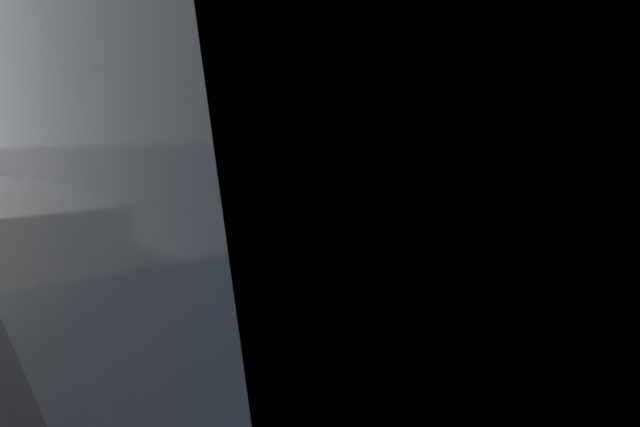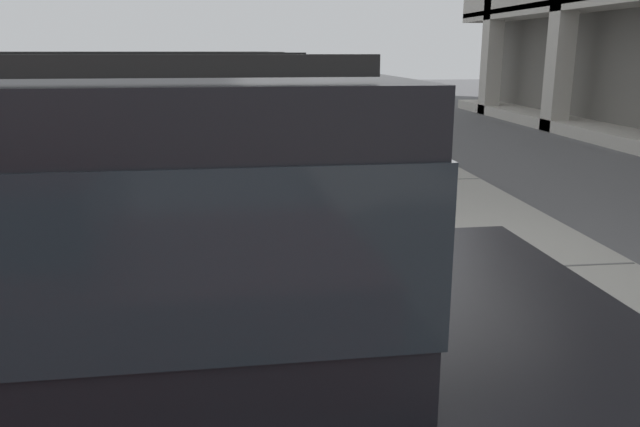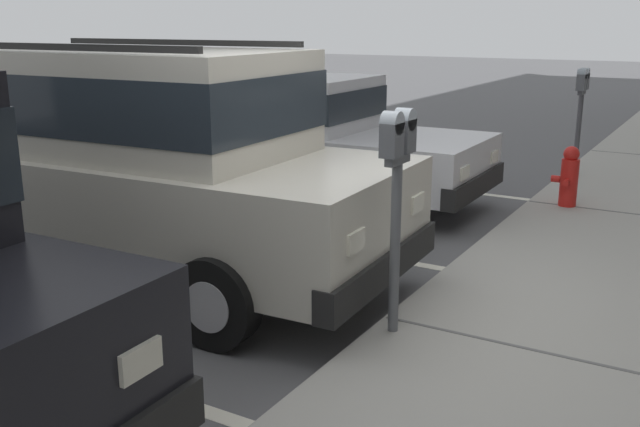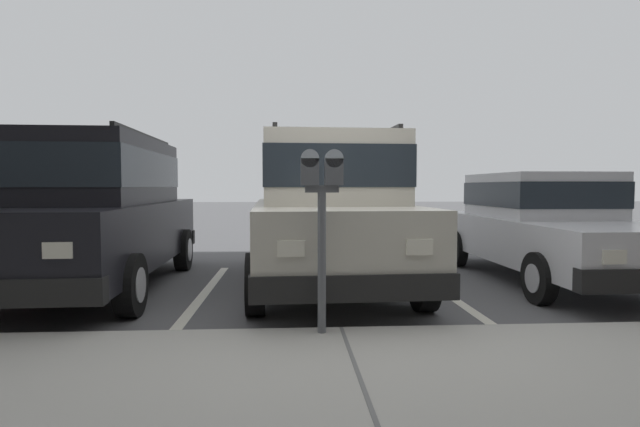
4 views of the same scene
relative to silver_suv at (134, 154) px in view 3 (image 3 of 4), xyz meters
name	(u,v)px [view 3 (image 3 of 4)]	position (x,y,z in m)	size (l,w,h in m)	color
ground_plane	(359,333)	(0.04, 2.22, -1.14)	(80.00, 80.00, 0.10)	#565659
sidewalk	(536,359)	(0.04, 3.52, -1.03)	(40.00, 2.20, 0.12)	#9E9B93
parking_stall_lines	(66,364)	(1.56, 0.82, -1.08)	(12.28, 4.80, 0.01)	silver
silver_suv	(134,154)	(0.00, 0.00, 0.00)	(2.16, 4.85, 2.03)	beige
red_sedan	(302,134)	(-3.19, -0.27, -0.27)	(1.86, 4.49, 1.54)	silver
parking_meter_near	(397,170)	(0.21, 2.57, 0.17)	(0.35, 0.12, 1.53)	#595B60
parking_meter_far	(581,96)	(-5.86, 2.57, 0.12)	(0.35, 0.12, 1.46)	#47474C
fire_hydrant	(569,177)	(-3.97, 2.86, -0.62)	(0.30, 0.30, 0.70)	red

